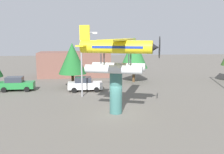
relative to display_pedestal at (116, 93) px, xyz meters
name	(u,v)px	position (x,y,z in m)	size (l,w,h in m)	color
ground_plane	(116,113)	(0.00, 0.00, -1.84)	(140.00, 140.00, 0.00)	#605B54
display_pedestal	(116,93)	(0.00, 0.00, 0.00)	(1.10, 1.10, 3.68)	#386B66
floatplane_monument	(118,53)	(0.12, -0.04, 3.51)	(7.20, 10.14, 4.00)	silver
car_near_green	(16,84)	(-11.09, 10.77, -0.96)	(4.20, 2.02, 1.76)	#237A38
car_mid_white	(85,84)	(-2.64, 9.59, -0.96)	(4.20, 2.02, 1.76)	white
streetlight_primary	(83,59)	(-2.75, 6.66, 2.40)	(1.84, 0.28, 7.23)	gray
storefront_building	(75,64)	(-4.18, 22.00, 0.21)	(11.76, 5.45, 4.10)	brown
tree_east	(72,58)	(-4.18, 12.07, 2.01)	(3.61, 3.61, 5.87)	brown
tree_center_back	(134,53)	(4.67, 15.38, 2.48)	(4.08, 4.08, 6.60)	brown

